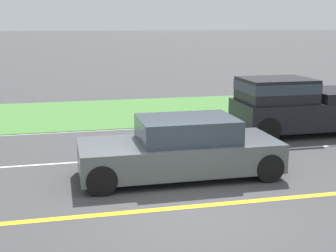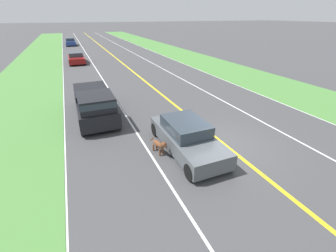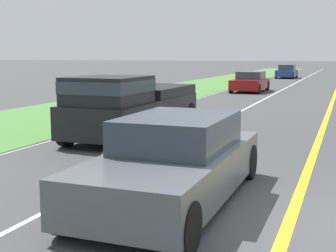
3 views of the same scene
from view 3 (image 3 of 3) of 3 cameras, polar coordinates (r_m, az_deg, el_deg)
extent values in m
plane|color=#424244|center=(6.99, 14.56, -11.27)|extent=(400.00, 400.00, 0.00)
cube|color=yellow|center=(6.99, 14.56, -11.24)|extent=(0.18, 160.00, 0.01)
cube|color=white|center=(8.11, -11.10, -8.33)|extent=(0.10, 160.00, 0.01)
cube|color=#51565B|center=(7.54, 0.80, -5.45)|extent=(1.83, 4.57, 0.67)
cube|color=#2D3842|center=(7.59, 1.29, -0.71)|extent=(1.57, 2.19, 0.54)
cylinder|color=black|center=(6.35, -12.31, -10.12)|extent=(0.22, 0.65, 0.65)
cylinder|color=black|center=(9.57, 0.00, -3.57)|extent=(0.22, 0.65, 0.65)
cylinder|color=black|center=(5.66, 2.17, -12.29)|extent=(0.22, 0.65, 0.65)
cylinder|color=black|center=(9.12, 9.77, -4.31)|extent=(0.22, 0.65, 0.65)
ellipsoid|color=brown|center=(8.33, -6.79, -4.61)|extent=(0.39, 0.75, 0.24)
cylinder|color=brown|center=(8.18, -7.71, -6.92)|extent=(0.08, 0.08, 0.33)
cylinder|color=brown|center=(8.65, -6.88, -6.06)|extent=(0.08, 0.08, 0.33)
cylinder|color=brown|center=(8.14, -6.62, -6.98)|extent=(0.08, 0.08, 0.33)
cylinder|color=brown|center=(8.61, -5.84, -6.10)|extent=(0.08, 0.08, 0.33)
cylinder|color=brown|center=(8.02, -7.31, -4.40)|extent=(0.19, 0.22, 0.19)
sphere|color=brown|center=(7.88, -7.54, -4.12)|extent=(0.29, 0.29, 0.24)
ellipsoid|color=#331E14|center=(7.73, -7.84, -4.52)|extent=(0.13, 0.14, 0.09)
cone|color=#55301C|center=(7.89, -8.00, -3.44)|extent=(0.09, 0.09, 0.11)
cone|color=#55301C|center=(7.86, -7.06, -3.47)|extent=(0.09, 0.09, 0.11)
cylinder|color=brown|center=(8.76, -6.07, -3.69)|extent=(0.12, 0.27, 0.27)
cube|color=black|center=(13.88, -4.02, 1.59)|extent=(2.00, 5.63, 0.85)
cube|color=black|center=(12.35, -7.26, 4.34)|extent=(1.76, 2.13, 0.72)
cube|color=#2D3842|center=(12.34, -7.27, 4.85)|extent=(1.78, 2.15, 0.32)
cube|color=black|center=(14.90, -2.11, 4.30)|extent=(1.96, 3.20, 0.30)
cylinder|color=black|center=(12.39, -12.31, -0.70)|extent=(0.22, 0.77, 0.77)
cylinder|color=black|center=(16.34, -3.54, 1.70)|extent=(0.22, 0.77, 0.77)
cylinder|color=black|center=(11.50, -4.67, -1.24)|extent=(0.22, 0.77, 0.77)
cylinder|color=black|center=(15.68, 2.55, 1.41)|extent=(0.22, 0.77, 0.77)
cube|color=maroon|center=(31.11, 9.97, 5.07)|extent=(1.86, 4.26, 0.64)
cube|color=#2D3842|center=(31.24, 10.06, 6.12)|extent=(1.60, 2.04, 0.49)
cylinder|color=black|center=(29.63, 7.72, 4.62)|extent=(0.22, 0.65, 0.65)
cylinder|color=black|center=(32.95, 9.09, 4.98)|extent=(0.22, 0.65, 0.65)
cylinder|color=black|center=(29.29, 10.94, 4.49)|extent=(0.22, 0.65, 0.65)
cylinder|color=black|center=(32.65, 12.00, 4.87)|extent=(0.22, 0.65, 0.65)
cube|color=navy|center=(50.74, 14.27, 6.27)|extent=(1.80, 4.56, 0.67)
cube|color=#2D3842|center=(50.91, 14.32, 6.96)|extent=(1.54, 2.19, 0.54)
cylinder|color=black|center=(49.03, 13.06, 6.03)|extent=(0.22, 0.68, 0.68)
cylinder|color=black|center=(52.67, 13.62, 6.17)|extent=(0.22, 0.68, 0.68)
cylinder|color=black|center=(48.83, 14.95, 5.95)|extent=(0.22, 0.68, 0.68)
cylinder|color=black|center=(52.49, 15.38, 6.10)|extent=(0.22, 0.68, 0.68)
camera|label=1|loc=(8.72, 82.69, 8.80)|focal=50.00mm
camera|label=2|loc=(7.46, -79.75, 27.04)|focal=24.00mm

